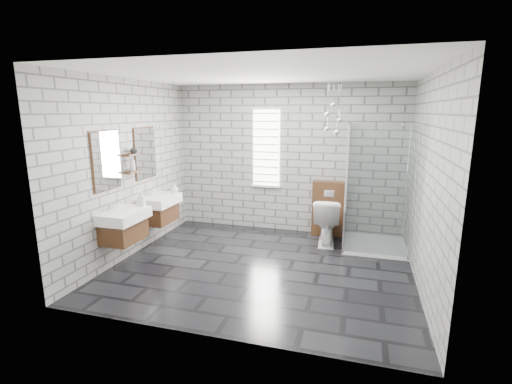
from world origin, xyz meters
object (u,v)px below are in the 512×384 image
at_px(shower_enclosure, 370,219).
at_px(cistern_panel, 329,209).
at_px(toilet, 327,221).
at_px(vanity_left, 122,217).
at_px(vanity_right, 158,201).

bearing_deg(shower_enclosure, cistern_panel, 143.59).
bearing_deg(toilet, cistern_panel, -94.05).
xyz_separation_m(vanity_left, shower_enclosure, (3.41, 1.74, -0.25)).
xyz_separation_m(vanity_left, vanity_right, (0.00, 0.97, 0.00)).
height_order(shower_enclosure, toilet, shower_enclosure).
distance_m(vanity_left, toilet, 3.29).
bearing_deg(vanity_left, toilet, 34.00).
height_order(cistern_panel, toilet, cistern_panel).
relative_size(cistern_panel, toilet, 1.27).
bearing_deg(toilet, vanity_right, 13.52).
xyz_separation_m(vanity_left, cistern_panel, (2.71, 2.26, -0.26)).
relative_size(vanity_left, cistern_panel, 1.57).
relative_size(vanity_right, shower_enclosure, 0.77).
bearing_deg(vanity_left, vanity_right, 90.00).
distance_m(shower_enclosure, toilet, 0.71).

